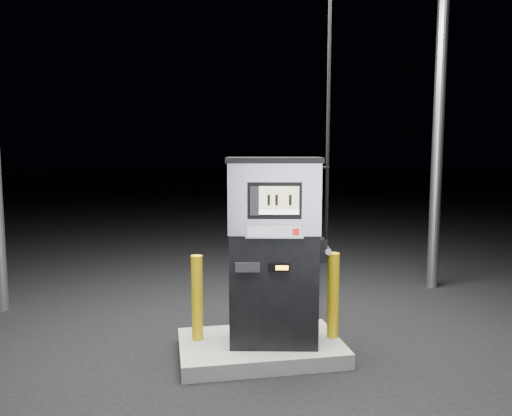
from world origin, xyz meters
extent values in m
plane|color=black|center=(0.00, 0.00, 0.00)|extent=(80.00, 80.00, 0.00)
cube|color=slate|center=(0.00, 0.00, 0.07)|extent=(1.60, 1.00, 0.15)
cylinder|color=gray|center=(3.00, 2.00, 2.25)|extent=(0.16, 0.16, 4.50)
cube|color=black|center=(0.12, -0.05, 0.70)|extent=(0.92, 0.64, 1.11)
cube|color=silver|center=(0.12, -0.05, 1.59)|extent=(0.94, 0.66, 0.66)
cube|color=black|center=(0.12, -0.05, 1.95)|extent=(0.98, 0.70, 0.05)
cube|color=black|center=(0.07, -0.31, 1.58)|extent=(0.49, 0.12, 0.34)
cube|color=tan|center=(0.11, -0.33, 1.61)|extent=(0.36, 0.07, 0.21)
cube|color=white|center=(0.11, -0.33, 1.48)|extent=(0.36, 0.07, 0.04)
cube|color=silver|center=(0.07, -0.31, 1.30)|extent=(0.53, 0.13, 0.12)
cube|color=#989B9F|center=(0.07, -0.32, 1.30)|extent=(0.48, 0.10, 0.09)
cube|color=#AB0C0B|center=(0.26, -0.36, 1.30)|extent=(0.06, 0.01, 0.06)
cube|color=black|center=(0.11, -0.31, 0.96)|extent=(0.19, 0.06, 0.08)
cube|color=#FF990C|center=(0.14, -0.33, 0.96)|extent=(0.11, 0.03, 0.04)
cube|color=black|center=(-0.17, -0.26, 0.96)|extent=(0.23, 0.07, 0.09)
cube|color=black|center=(0.58, -0.15, 1.08)|extent=(0.12, 0.17, 0.22)
cylinder|color=gray|center=(0.63, -0.16, 1.08)|extent=(0.10, 0.20, 0.06)
cylinder|color=black|center=(0.60, -0.20, 2.56)|extent=(0.04, 0.04, 2.74)
cylinder|color=gold|center=(-0.61, 0.15, 0.58)|extent=(0.12, 0.12, 0.85)
cylinder|color=gold|center=(0.74, -0.03, 0.58)|extent=(0.14, 0.14, 0.87)
camera|label=1|loc=(-0.90, -4.70, 2.04)|focal=35.00mm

